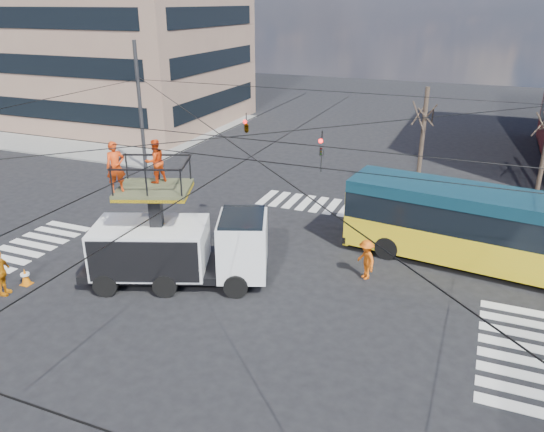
{
  "coord_description": "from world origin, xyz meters",
  "views": [
    {
      "loc": [
        8.02,
        -15.53,
        10.14
      ],
      "look_at": [
        0.87,
        2.11,
        2.4
      ],
      "focal_mm": 35.0,
      "sensor_mm": 36.0,
      "label": 1
    }
  ],
  "objects_px": {
    "city_bus": "(510,232)",
    "worker_ground": "(0,273)",
    "traffic_cone": "(25,277)",
    "flagger": "(366,260)",
    "utility_truck": "(179,236)"
  },
  "relations": [
    {
      "from": "utility_truck",
      "to": "traffic_cone",
      "type": "bearing_deg",
      "value": -176.13
    },
    {
      "from": "utility_truck",
      "to": "city_bus",
      "type": "height_order",
      "value": "utility_truck"
    },
    {
      "from": "city_bus",
      "to": "flagger",
      "type": "height_order",
      "value": "city_bus"
    },
    {
      "from": "worker_ground",
      "to": "flagger",
      "type": "bearing_deg",
      "value": -76.81
    },
    {
      "from": "city_bus",
      "to": "traffic_cone",
      "type": "xyz_separation_m",
      "value": [
        -17.03,
        -8.04,
        -1.39
      ]
    },
    {
      "from": "city_bus",
      "to": "flagger",
      "type": "xyz_separation_m",
      "value": [
        -5.06,
        -2.64,
        -0.91
      ]
    },
    {
      "from": "utility_truck",
      "to": "city_bus",
      "type": "distance_m",
      "value": 12.87
    },
    {
      "from": "city_bus",
      "to": "traffic_cone",
      "type": "distance_m",
      "value": 18.89
    },
    {
      "from": "flagger",
      "to": "utility_truck",
      "type": "bearing_deg",
      "value": -109.04
    },
    {
      "from": "city_bus",
      "to": "worker_ground",
      "type": "xyz_separation_m",
      "value": [
        -17.21,
        -8.93,
        -0.83
      ]
    },
    {
      "from": "city_bus",
      "to": "worker_ground",
      "type": "height_order",
      "value": "city_bus"
    },
    {
      "from": "flagger",
      "to": "traffic_cone",
      "type": "bearing_deg",
      "value": -108.59
    },
    {
      "from": "city_bus",
      "to": "worker_ground",
      "type": "relative_size",
      "value": 7.38
    },
    {
      "from": "worker_ground",
      "to": "flagger",
      "type": "height_order",
      "value": "worker_ground"
    },
    {
      "from": "worker_ground",
      "to": "traffic_cone",
      "type": "bearing_deg",
      "value": -25.73
    }
  ]
}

